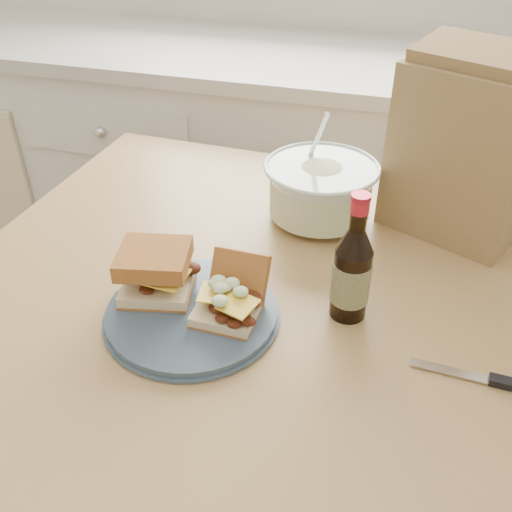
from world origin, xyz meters
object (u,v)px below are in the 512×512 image
(beer_bottle, at_px, (352,272))
(paper_bag, at_px, (464,153))
(dining_table, at_px, (242,335))
(coleslaw_bowl, at_px, (320,192))
(plate, at_px, (192,314))

(beer_bottle, bearing_deg, paper_bag, 87.63)
(beer_bottle, bearing_deg, dining_table, -164.71)
(dining_table, relative_size, beer_bottle, 4.80)
(paper_bag, bearing_deg, beer_bottle, -91.35)
(coleslaw_bowl, xyz_separation_m, beer_bottle, (0.10, -0.27, 0.02))
(coleslaw_bowl, distance_m, beer_bottle, 0.29)
(dining_table, distance_m, coleslaw_bowl, 0.31)
(dining_table, bearing_deg, plate, -111.36)
(plate, height_order, coleslaw_bowl, coleslaw_bowl)
(dining_table, height_order, paper_bag, paper_bag)
(dining_table, xyz_separation_m, plate, (-0.05, -0.11, 0.13))
(plate, relative_size, coleslaw_bowl, 1.21)
(beer_bottle, xyz_separation_m, paper_bag, (0.15, 0.31, 0.07))
(dining_table, bearing_deg, coleslaw_bowl, 73.08)
(beer_bottle, distance_m, paper_bag, 0.35)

